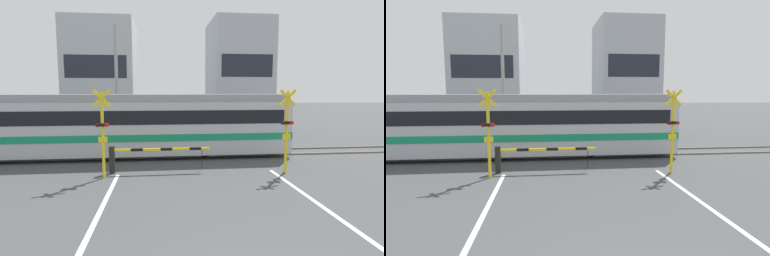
% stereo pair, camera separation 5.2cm
% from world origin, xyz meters
% --- Properties ---
extents(rail_track_near, '(50.00, 0.10, 0.08)m').
position_xyz_m(rail_track_near, '(0.00, 11.20, 0.04)').
color(rail_track_near, '#6B6051').
rests_on(rail_track_near, ground_plane).
extents(rail_track_far, '(50.00, 0.10, 0.08)m').
position_xyz_m(rail_track_far, '(0.00, 12.63, 0.04)').
color(rail_track_far, '#6B6051').
rests_on(rail_track_far, ground_plane).
extents(road_stripe_right, '(0.14, 12.38, 0.01)m').
position_xyz_m(road_stripe_right, '(3.07, 2.19, 0.00)').
color(road_stripe_right, white).
rests_on(road_stripe_right, ground_plane).
extents(commuter_train, '(21.77, 2.95, 3.08)m').
position_xyz_m(commuter_train, '(-5.96, 11.92, 1.65)').
color(commuter_train, '#B7BCC1').
rests_on(commuter_train, ground_plane).
extents(crossing_barrier_near, '(4.00, 0.20, 1.07)m').
position_xyz_m(crossing_barrier_near, '(-2.27, 8.68, 0.73)').
color(crossing_barrier_near, black).
rests_on(crossing_barrier_near, ground_plane).
extents(crossing_barrier_far, '(4.00, 0.20, 1.07)m').
position_xyz_m(crossing_barrier_far, '(2.27, 15.12, 0.73)').
color(crossing_barrier_far, black).
rests_on(crossing_barrier_far, ground_plane).
extents(crossing_signal_left, '(0.68, 0.15, 3.31)m').
position_xyz_m(crossing_signal_left, '(-3.52, 8.00, 1.83)').
color(crossing_signal_left, yellow).
rests_on(crossing_signal_left, ground_plane).
extents(crossing_signal_right, '(0.68, 0.15, 3.31)m').
position_xyz_m(crossing_signal_right, '(3.52, 8.00, 1.83)').
color(crossing_signal_right, yellow).
rests_on(crossing_signal_right, ground_plane).
extents(pedestrian, '(0.38, 0.22, 1.62)m').
position_xyz_m(pedestrian, '(1.05, 18.80, 0.93)').
color(pedestrian, '#23232D').
rests_on(pedestrian, ground_plane).
extents(building_left_of_street, '(6.17, 6.60, 9.71)m').
position_xyz_m(building_left_of_street, '(-6.76, 26.70, 4.86)').
color(building_left_of_street, '#B2B7BC').
rests_on(building_left_of_street, ground_plane).
extents(building_right_of_street, '(5.61, 6.60, 10.07)m').
position_xyz_m(building_right_of_street, '(6.48, 26.70, 5.04)').
color(building_right_of_street, '#B2B7BC').
rests_on(building_right_of_street, ground_plane).
extents(utility_pole_streetside, '(0.22, 0.22, 7.62)m').
position_xyz_m(utility_pole_streetside, '(-4.27, 17.62, 3.81)').
color(utility_pole_streetside, gray).
rests_on(utility_pole_streetside, ground_plane).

